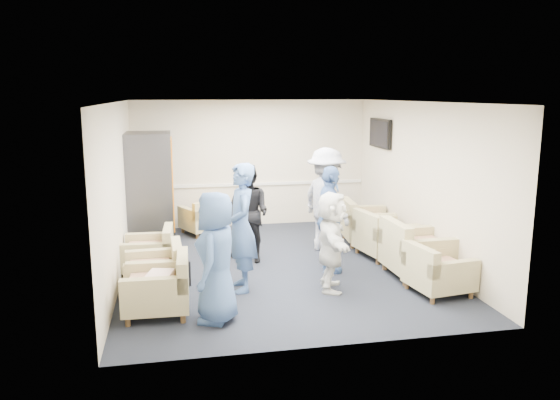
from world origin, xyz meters
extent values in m
plane|color=black|center=(0.00, 0.00, 0.00)|extent=(6.00, 6.00, 0.00)
plane|color=white|center=(0.00, 0.00, 2.70)|extent=(6.00, 6.00, 0.00)
cube|color=beige|center=(0.00, 3.00, 1.35)|extent=(5.00, 0.02, 2.70)
cube|color=beige|center=(0.00, -3.00, 1.35)|extent=(5.00, 0.02, 2.70)
cube|color=beige|center=(-2.50, 0.00, 1.35)|extent=(0.02, 6.00, 2.70)
cube|color=beige|center=(2.50, 0.00, 1.35)|extent=(0.02, 6.00, 2.70)
cube|color=silver|center=(0.00, 2.98, 0.90)|extent=(4.98, 0.04, 0.06)
cube|color=black|center=(2.44, 1.80, 2.05)|extent=(0.07, 1.00, 0.58)
cube|color=black|center=(2.40, 1.80, 2.05)|extent=(0.01, 0.92, 0.50)
cube|color=#494950|center=(2.48, 1.80, 1.90)|extent=(0.04, 0.10, 0.25)
cube|color=tan|center=(-1.93, -1.66, 0.25)|extent=(0.86, 0.86, 0.27)
cube|color=#A6775B|center=(-1.93, -1.66, 0.44)|extent=(0.59, 0.56, 0.10)
cube|color=tan|center=(-1.58, -1.67, 0.59)|extent=(0.16, 0.83, 0.39)
cube|color=tan|center=(-1.98, -0.96, 0.24)|extent=(0.83, 0.83, 0.26)
cube|color=#A6775B|center=(-1.98, -0.96, 0.42)|extent=(0.57, 0.54, 0.09)
cube|color=tan|center=(-1.65, -0.94, 0.56)|extent=(0.16, 0.80, 0.37)
cube|color=tan|center=(-2.10, 0.11, 0.24)|extent=(0.81, 0.81, 0.25)
cube|color=#A6775B|center=(-2.10, 0.11, 0.41)|extent=(0.56, 0.53, 0.09)
cube|color=tan|center=(-1.78, 0.09, 0.55)|extent=(0.16, 0.78, 0.36)
cube|color=tan|center=(2.03, -1.69, 0.24)|extent=(0.89, 0.89, 0.26)
cube|color=#A6775B|center=(2.03, -1.69, 0.41)|extent=(0.61, 0.58, 0.09)
cube|color=tan|center=(1.71, -1.73, 0.55)|extent=(0.24, 0.79, 0.37)
cube|color=tan|center=(2.08, -0.90, 0.29)|extent=(0.97, 0.97, 0.31)
cube|color=#A6775B|center=(2.08, -0.90, 0.50)|extent=(0.67, 0.63, 0.11)
cube|color=tan|center=(1.68, -0.91, 0.67)|extent=(0.18, 0.95, 0.45)
cube|color=tan|center=(1.97, 0.18, 0.27)|extent=(1.01, 1.01, 0.29)
cube|color=#A6775B|center=(1.97, 0.18, 0.46)|extent=(0.69, 0.66, 0.10)
cube|color=tan|center=(1.61, 0.12, 0.61)|extent=(0.29, 0.88, 0.41)
cube|color=tan|center=(1.97, 1.10, 0.27)|extent=(0.98, 0.98, 0.29)
cube|color=#A6775B|center=(1.97, 1.10, 0.47)|extent=(0.67, 0.64, 0.10)
cube|color=tan|center=(1.60, 1.14, 0.63)|extent=(0.24, 0.90, 0.42)
cube|color=tan|center=(-1.09, 2.45, 0.23)|extent=(1.02, 1.02, 0.25)
cube|color=#A6775B|center=(-1.09, 2.45, 0.41)|extent=(0.68, 0.70, 0.09)
cube|color=tan|center=(-0.95, 2.16, 0.54)|extent=(0.74, 0.45, 0.36)
cube|color=#494950|center=(-2.10, 1.78, 1.06)|extent=(0.84, 1.01, 2.13)
cube|color=#FF5C05|center=(-1.67, 1.78, 1.17)|extent=(0.02, 0.86, 1.70)
cube|color=black|center=(-1.67, 1.78, 0.28)|extent=(0.02, 0.50, 0.13)
cube|color=black|center=(-1.61, -0.64, 0.19)|extent=(0.31, 0.26, 0.38)
sphere|color=black|center=(-1.61, -0.64, 0.36)|extent=(0.19, 0.19, 0.19)
cube|color=silver|center=(-1.88, -1.66, 0.50)|extent=(0.39, 0.46, 0.12)
imported|color=#40619B|center=(-1.17, -2.02, 0.83)|extent=(0.77, 0.94, 1.66)
imported|color=#40619B|center=(-0.72, -0.98, 0.93)|extent=(0.47, 0.69, 1.87)
imported|color=black|center=(-0.44, 0.38, 0.84)|extent=(1.02, 1.03, 1.68)
imported|color=silver|center=(1.03, 0.70, 0.94)|extent=(1.04, 1.38, 1.89)
imported|color=#40619B|center=(0.77, -0.41, 0.86)|extent=(0.66, 1.08, 1.71)
imported|color=white|center=(0.56, -1.23, 0.73)|extent=(0.74, 1.42, 1.46)
camera|label=1|loc=(-1.65, -8.56, 2.84)|focal=35.00mm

